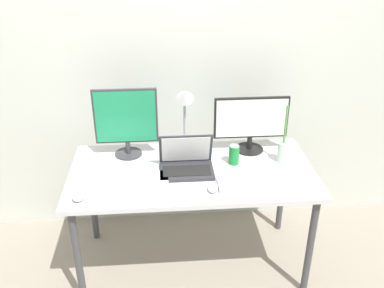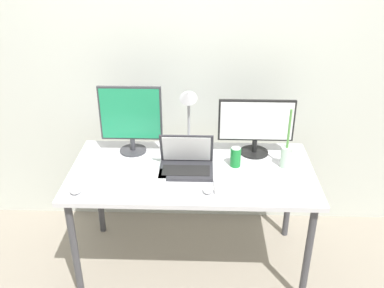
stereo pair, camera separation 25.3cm
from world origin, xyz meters
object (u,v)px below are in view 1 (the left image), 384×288
Objects in this scene: work_desk at (192,179)px; mouse_by_keyboard at (213,188)px; keyboard_aux at (255,184)px; monitor_center at (251,122)px; desk_lamp at (185,109)px; monitor_left at (126,120)px; keyboard_main at (134,179)px; bamboo_vase at (283,150)px; soda_can_near_keyboard at (234,155)px; mouse_by_laptop at (78,196)px; laptop_silver at (186,162)px.

work_desk is 0.27m from mouse_by_keyboard.
mouse_by_keyboard reaches higher than keyboard_aux.
monitor_center is at bearing 68.41° from mouse_by_keyboard.
monitor_left is at bearing 174.31° from desk_lamp.
monitor_center is at bearing 23.49° from keyboard_main.
desk_lamp is (0.32, 0.28, 0.32)m from keyboard_main.
keyboard_aux is at bearing -9.07° from keyboard_main.
soda_can_near_keyboard is at bearing 179.74° from bamboo_vase.
work_desk is at bearing -174.14° from bamboo_vase.
monitor_center is at bearing 84.13° from keyboard_aux.
keyboard_main is 0.71m from keyboard_aux.
mouse_by_keyboard is at bearing -73.23° from desk_lamp.
monitor_left is at bearing 99.29° from keyboard_main.
soda_can_near_keyboard is at bearing -23.86° from desk_lamp.
bamboo_vase is (0.98, -0.17, -0.16)m from monitor_left.
mouse_by_laptop is 0.75× the size of soda_can_near_keyboard.
soda_can_near_keyboard reaches higher than mouse_by_keyboard.
monitor_left reaches higher than laptop_silver.
keyboard_main is 1.04× the size of bamboo_vase.
monitor_left reaches higher than mouse_by_laptop.
monitor_left is at bearing 148.58° from mouse_by_keyboard.
laptop_silver is 2.59× the size of soda_can_near_keyboard.
work_desk is 0.42m from keyboard_aux.
mouse_by_keyboard is at bearing -42.83° from monitor_left.
monitor_center is (0.40, 0.23, 0.27)m from work_desk.
monitor_left is (-0.40, 0.23, 0.31)m from work_desk.
work_desk is at bearing -167.24° from soda_can_near_keyboard.
keyboard_aux is at bearing -1.87° from mouse_by_laptop.
mouse_by_laptop is (-0.75, -0.03, 0.00)m from mouse_by_keyboard.
monitor_left is 1.18× the size of bamboo_vase.
desk_lamp is (0.62, 0.46, 0.31)m from mouse_by_laptop.
monitor_left is at bearing 165.87° from soda_can_near_keyboard.
desk_lamp reaches higher than bamboo_vase.
laptop_silver is at bearing 178.12° from work_desk.
mouse_by_laptop is at bearing -175.75° from keyboard_aux.
keyboard_aux is at bearing -28.29° from laptop_silver.
keyboard_aux is 0.36m from bamboo_vase.
monitor_center reaches higher than laptop_silver.
laptop_silver reaches higher than mouse_by_keyboard.
keyboard_main and keyboard_aux have the same top height.
keyboard_aux is 4.62× the size of mouse_by_keyboard.
keyboard_main is 0.93× the size of keyboard_aux.
keyboard_main is 0.35m from mouse_by_laptop.
keyboard_main is at bearing 173.68° from mouse_by_keyboard.
laptop_silver is 0.68× the size of desk_lamp.
keyboard_main is at bearing 25.26° from mouse_by_laptop.
monitor_center reaches higher than keyboard_main.
monitor_left reaches higher than monitor_center.
soda_can_near_keyboard is (0.30, 0.06, 0.01)m from laptop_silver.
desk_lamp is (-0.03, 0.19, 0.39)m from work_desk.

